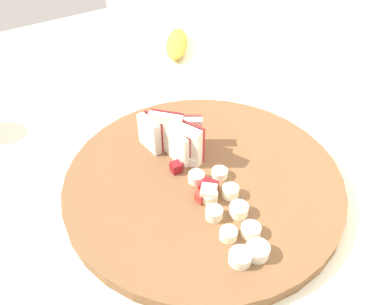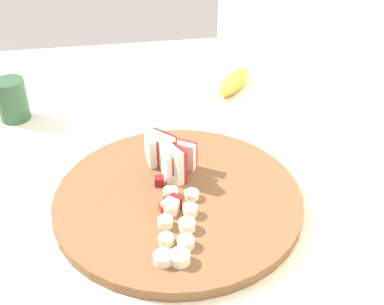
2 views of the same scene
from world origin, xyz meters
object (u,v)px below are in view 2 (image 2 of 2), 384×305
(small_jar, at_px, (12,100))
(apple_wedge_fan, at_px, (168,155))
(cutting_board, at_px, (178,200))
(apple_dice_pile, at_px, (170,199))
(banana_slice_rows, at_px, (177,228))
(banana_peel, at_px, (234,82))

(small_jar, bearing_deg, apple_wedge_fan, 48.37)
(cutting_board, relative_size, apple_wedge_fan, 3.88)
(cutting_board, relative_size, apple_dice_pile, 4.20)
(cutting_board, distance_m, banana_slice_rows, 0.09)
(apple_dice_pile, bearing_deg, cutting_board, 141.62)
(cutting_board, xyz_separation_m, banana_peel, (-0.39, 0.18, 0.00))
(apple_dice_pile, bearing_deg, small_jar, -141.35)
(banana_peel, bearing_deg, banana_slice_rows, -22.60)
(cutting_board, xyz_separation_m, apple_dice_pile, (0.02, -0.02, 0.02))
(cutting_board, relative_size, banana_peel, 2.75)
(apple_wedge_fan, bearing_deg, banana_slice_rows, -2.67)
(apple_wedge_fan, relative_size, small_jar, 1.20)
(cutting_board, height_order, banana_slice_rows, banana_slice_rows)
(banana_slice_rows, bearing_deg, banana_peel, 157.40)
(apple_dice_pile, distance_m, banana_peel, 0.45)
(apple_wedge_fan, height_order, banana_slice_rows, apple_wedge_fan)
(banana_peel, height_order, small_jar, small_jar)
(cutting_board, distance_m, banana_peel, 0.43)
(banana_slice_rows, height_order, small_jar, small_jar)
(apple_dice_pile, distance_m, small_jar, 0.44)
(cutting_board, bearing_deg, apple_wedge_fan, -175.42)
(banana_slice_rows, height_order, banana_peel, banana_slice_rows)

